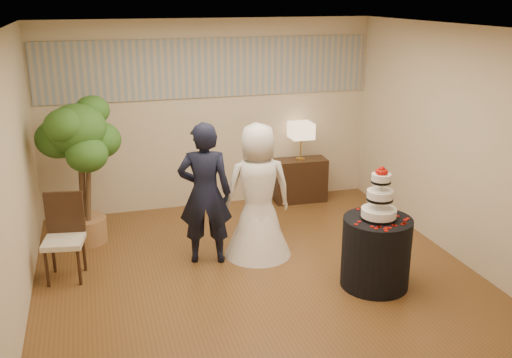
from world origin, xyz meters
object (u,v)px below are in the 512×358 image
object	(u,v)px
wedding_cake	(380,193)
cake_table	(376,252)
groom	(205,194)
side_chair	(63,239)
console	(300,180)
ficus_tree	(81,171)
table_lamp	(301,141)
bride	(258,191)

from	to	relation	value
wedding_cake	cake_table	bearing A→B (deg)	0.00
groom	side_chair	xyz separation A→B (m)	(-1.64, -0.01, -0.38)
groom	cake_table	bearing A→B (deg)	159.69
cake_table	console	bearing A→B (deg)	86.76
console	ficus_tree	size ratio (longest dim) A/B	0.42
wedding_cake	side_chair	distance (m)	3.56
cake_table	wedding_cake	xyz separation A→B (m)	(0.00, 0.00, 0.70)
wedding_cake	table_lamp	bearing A→B (deg)	86.76
console	wedding_cake	bearing A→B (deg)	-90.66
wedding_cake	side_chair	xyz separation A→B (m)	(-3.32, 1.13, -0.61)
wedding_cake	table_lamp	distance (m)	2.82
bride	wedding_cake	distance (m)	1.56
table_lamp	ficus_tree	xyz separation A→B (m)	(-3.24, -0.68, 0.00)
console	ficus_tree	xyz separation A→B (m)	(-3.24, -0.68, 0.63)
cake_table	ficus_tree	size ratio (longest dim) A/B	0.41
ficus_tree	groom	bearing A→B (deg)	-35.48
wedding_cake	ficus_tree	bearing A→B (deg)	145.24
wedding_cake	table_lamp	size ratio (longest dim) A/B	1.03
groom	ficus_tree	xyz separation A→B (m)	(-1.40, 1.00, 0.10)
console	side_chair	bearing A→B (deg)	-151.63
bride	console	xyz separation A→B (m)	(1.18, 1.67, -0.50)
groom	bride	bearing A→B (deg)	-165.87
groom	table_lamp	distance (m)	2.49
cake_table	side_chair	bearing A→B (deg)	161.13
wedding_cake	table_lamp	world-z (taller)	wedding_cake
groom	table_lamp	world-z (taller)	groom
table_lamp	bride	bearing A→B (deg)	-125.34
bride	console	bearing A→B (deg)	-121.71
bride	console	size ratio (longest dim) A/B	2.06
side_chair	bride	bearing A→B (deg)	9.48
bride	ficus_tree	bearing A→B (deg)	-22.18
bride	side_chair	bearing A→B (deg)	3.89
bride	cake_table	size ratio (longest dim) A/B	2.10
cake_table	table_lamp	bearing A→B (deg)	86.76
bride	console	world-z (taller)	bride
ficus_tree	console	bearing A→B (deg)	11.77
wedding_cake	table_lamp	xyz separation A→B (m)	(0.16, 2.82, -0.13)
console	side_chair	distance (m)	3.87
cake_table	side_chair	size ratio (longest dim) A/B	0.81
wedding_cake	console	world-z (taller)	wedding_cake
side_chair	table_lamp	bearing A→B (deg)	35.01
console	table_lamp	bearing A→B (deg)	0.00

